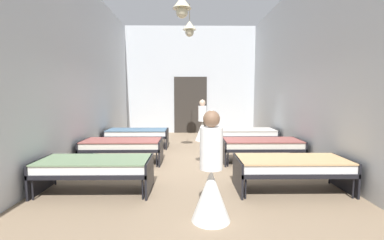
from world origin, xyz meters
name	(u,v)px	position (x,y,z in m)	size (l,w,h in m)	color
ground_plane	(192,165)	(0.00, 0.00, -0.05)	(6.08, 10.80, 0.10)	#8C755B
room_shell	(192,73)	(0.00, 1.19, 2.27)	(5.88, 10.40, 4.52)	silver
bed_left_row_0	(95,167)	(-1.69, -1.90, 0.44)	(1.90, 0.84, 0.57)	black
bed_right_row_0	(291,166)	(1.69, -1.90, 0.44)	(1.90, 0.84, 0.57)	black
bed_left_row_1	(122,145)	(-1.69, 0.00, 0.44)	(1.90, 0.84, 0.57)	black
bed_right_row_1	(261,145)	(1.69, 0.00, 0.44)	(1.90, 0.84, 0.57)	black
bed_left_row_2	(137,134)	(-1.69, 1.90, 0.44)	(1.90, 0.84, 0.57)	black
bed_right_row_2	(245,133)	(1.69, 1.90, 0.44)	(1.90, 0.84, 0.57)	black
nurse_near_aisle	(202,126)	(0.41, 3.10, 0.53)	(0.52, 0.52, 1.49)	white
nurse_mid_aisle	(211,182)	(0.21, -2.97, 0.53)	(0.52, 0.52, 1.49)	white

